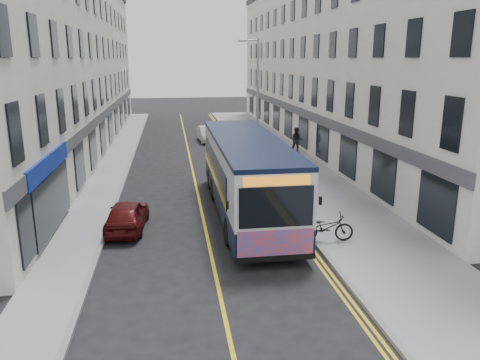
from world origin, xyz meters
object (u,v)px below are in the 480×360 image
object	(u,v)px
streetlamp	(256,98)
car_white	(208,134)
car_maroon	(127,215)
bicycle	(326,227)
city_bus	(246,173)
pedestrian_far	(297,141)
pedestrian_near	(290,162)

from	to	relation	value
streetlamp	car_white	bearing A→B (deg)	103.86
car_white	car_maroon	xyz separation A→B (m)	(-4.96, -20.43, -0.02)
bicycle	car_white	distance (m)	23.25
city_bus	pedestrian_far	xyz separation A→B (m)	(5.75, 12.55, -0.83)
pedestrian_near	car_white	xyz separation A→B (m)	(-3.68, 13.39, -0.38)
city_bus	bicycle	distance (m)	4.79
car_white	city_bus	bearing A→B (deg)	-93.32
car_maroon	pedestrian_near	bearing A→B (deg)	-136.38
bicycle	car_maroon	size ratio (longest dim) A/B	0.56
pedestrian_near	car_maroon	world-z (taller)	pedestrian_near
city_bus	pedestrian_far	size ratio (longest dim) A/B	6.33
pedestrian_near	streetlamp	bearing A→B (deg)	115.30
bicycle	pedestrian_far	world-z (taller)	pedestrian_far
bicycle	car_maroon	distance (m)	8.02
pedestrian_far	car_white	bearing A→B (deg)	141.71
city_bus	car_white	bearing A→B (deg)	90.54
bicycle	car_maroon	world-z (taller)	car_maroon
car_white	streetlamp	bearing A→B (deg)	-80.01
city_bus	streetlamp	bearing A→B (deg)	77.10
streetlamp	car_maroon	distance (m)	13.60
streetlamp	car_maroon	xyz separation A→B (m)	(-7.33, -10.83, -3.76)
pedestrian_near	car_white	distance (m)	13.90
bicycle	car_white	world-z (taller)	car_white
streetlamp	bicycle	size ratio (longest dim) A/B	3.93
pedestrian_near	city_bus	bearing A→B (deg)	-115.00
city_bus	car_maroon	distance (m)	5.45
streetlamp	pedestrian_near	distance (m)	5.23
pedestrian_near	car_maroon	size ratio (longest dim) A/B	0.49
pedestrian_near	car_maroon	bearing A→B (deg)	-134.62
streetlamp	car_white	xyz separation A→B (m)	(-2.37, 9.60, -3.74)
streetlamp	bicycle	world-z (taller)	streetlamp
streetlamp	city_bus	bearing A→B (deg)	-102.90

